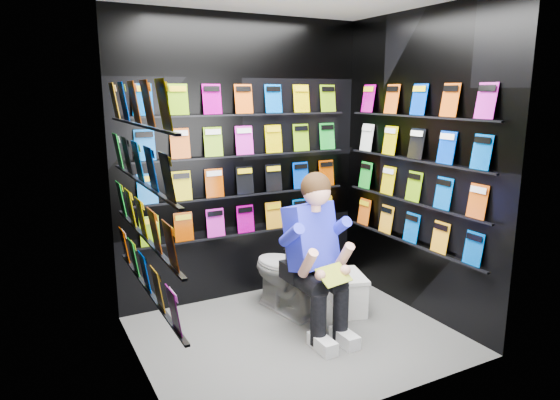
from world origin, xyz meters
TOP-DOWN VIEW (x-y plane):
  - floor at (0.00, 0.00)m, footprint 2.40×2.40m
  - wall_back at (0.00, 1.00)m, footprint 2.40×0.04m
  - wall_front at (0.00, -1.00)m, footprint 2.40×0.04m
  - wall_left at (-1.20, 0.00)m, footprint 0.04×2.00m
  - wall_right at (1.20, 0.00)m, footprint 0.04×2.00m
  - comics_back at (0.00, 0.97)m, footprint 2.10×0.06m
  - comics_left at (-1.17, 0.00)m, footprint 0.06×1.70m
  - comics_right at (1.17, 0.00)m, footprint 0.06×1.70m
  - toilet at (0.17, 0.46)m, footprint 0.55×0.82m
  - longbox at (0.65, 0.20)m, footprint 0.34×0.47m
  - longbox_lid at (0.65, 0.20)m, footprint 0.37×0.49m
  - reader at (0.17, 0.08)m, footprint 0.67×0.87m
  - held_comic at (0.17, -0.27)m, footprint 0.29×0.20m

SIDE VIEW (x-z plane):
  - floor at x=0.00m, z-range 0.00..0.00m
  - longbox at x=0.65m, z-range 0.00..0.31m
  - longbox_lid at x=0.65m, z-range 0.31..0.34m
  - toilet at x=0.17m, z-range 0.00..0.73m
  - held_comic at x=0.17m, z-range 0.52..0.64m
  - reader at x=0.17m, z-range 0.06..1.50m
  - wall_back at x=0.00m, z-range 0.00..2.60m
  - wall_front at x=0.00m, z-range 0.00..2.60m
  - wall_left at x=-1.20m, z-range 0.00..2.60m
  - wall_right at x=1.20m, z-range 0.00..2.60m
  - comics_back at x=0.00m, z-range 0.62..1.99m
  - comics_left at x=-1.17m, z-range 0.62..1.99m
  - comics_right at x=1.17m, z-range 0.62..1.99m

